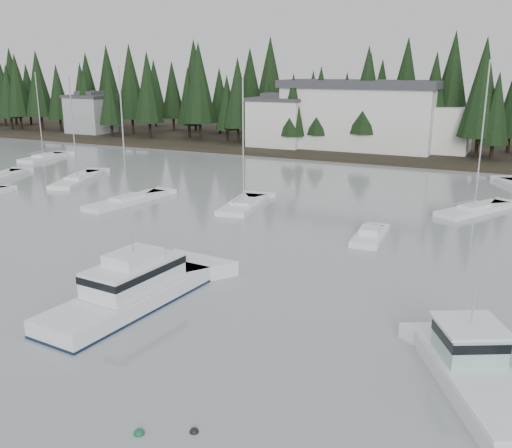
# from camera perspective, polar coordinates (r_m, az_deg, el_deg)

# --- Properties ---
(far_shore_land) EXTENTS (240.00, 54.00, 1.00)m
(far_shore_land) POSITION_cam_1_polar(r_m,az_deg,el_deg) (109.54, 14.80, 7.91)
(far_shore_land) COLOR black
(far_shore_land) RESTS_ON ground
(conifer_treeline) EXTENTS (200.00, 22.00, 20.00)m
(conifer_treeline) POSITION_cam_1_polar(r_m,az_deg,el_deg) (98.84, 13.56, 7.21)
(conifer_treeline) COLOR black
(conifer_treeline) RESTS_ON ground
(house_west) EXTENTS (9.54, 7.42, 8.75)m
(house_west) POSITION_cam_1_polar(r_m,az_deg,el_deg) (97.06, 2.24, 10.25)
(house_west) COLOR silver
(house_west) RESTS_ON ground
(house_far_west) EXTENTS (8.48, 7.42, 8.25)m
(house_far_west) POSITION_cam_1_polar(r_m,az_deg,el_deg) (121.46, -16.21, 10.60)
(house_far_west) COLOR #999EA0
(house_far_west) RESTS_ON ground
(harbor_inn) EXTENTS (29.50, 11.50, 10.90)m
(harbor_inn) POSITION_cam_1_polar(r_m,az_deg,el_deg) (95.32, 11.54, 10.53)
(harbor_inn) COLOR silver
(harbor_inn) RESTS_ON ground
(cabin_cruiser_center) EXTENTS (4.68, 11.89, 4.99)m
(cabin_cruiser_center) POSITION_cam_1_polar(r_m,az_deg,el_deg) (34.39, -12.42, -6.81)
(cabin_cruiser_center) COLOR white
(cabin_cruiser_center) RESTS_ON ground
(lobster_boat_teal) EXTENTS (6.78, 9.17, 4.86)m
(lobster_boat_teal) POSITION_cam_1_polar(r_m,az_deg,el_deg) (27.26, 21.39, -14.19)
(lobster_boat_teal) COLOR white
(lobster_boat_teal) RESTS_ON ground
(sailboat_1) EXTENTS (6.20, 11.11, 13.13)m
(sailboat_1) POSITION_cam_1_polar(r_m,az_deg,el_deg) (73.04, -17.40, 4.15)
(sailboat_1) COLOR white
(sailboat_1) RESTS_ON ground
(sailboat_2) EXTENTS (6.71, 9.34, 14.71)m
(sailboat_2) POSITION_cam_1_polar(r_m,az_deg,el_deg) (58.84, 20.98, 1.22)
(sailboat_2) COLOR white
(sailboat_2) RESTS_ON ground
(sailboat_6) EXTENTS (3.79, 10.25, 14.22)m
(sailboat_6) POSITION_cam_1_polar(r_m,az_deg,el_deg) (60.07, -12.77, 2.14)
(sailboat_6) COLOR white
(sailboat_6) RESTS_ON ground
(sailboat_8) EXTENTS (4.09, 8.75, 13.33)m
(sailboat_8) POSITION_cam_1_polar(r_m,az_deg,el_deg) (56.81, -1.26, 1.76)
(sailboat_8) COLOR white
(sailboat_8) RESTS_ON ground
(sailboat_9) EXTENTS (3.97, 8.69, 13.27)m
(sailboat_9) POSITION_cam_1_polar(r_m,az_deg,el_deg) (92.33, -20.47, 6.15)
(sailboat_9) COLOR white
(sailboat_9) RESTS_ON ground
(runabout_1) EXTENTS (2.58, 5.93, 1.42)m
(runabout_1) POSITION_cam_1_polar(r_m,az_deg,el_deg) (47.17, 11.30, -1.37)
(runabout_1) COLOR white
(runabout_1) RESTS_ON ground
(mooring_buoy_green) EXTENTS (0.43, 0.43, 0.43)m
(mooring_buoy_green) POSITION_cam_1_polar(r_m,az_deg,el_deg) (23.70, -11.60, -19.87)
(mooring_buoy_green) COLOR #145933
(mooring_buoy_green) RESTS_ON ground
(mooring_buoy_dark) EXTENTS (0.37, 0.37, 0.37)m
(mooring_buoy_dark) POSITION_cam_1_polar(r_m,az_deg,el_deg) (23.49, -6.20, -19.98)
(mooring_buoy_dark) COLOR black
(mooring_buoy_dark) RESTS_ON ground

